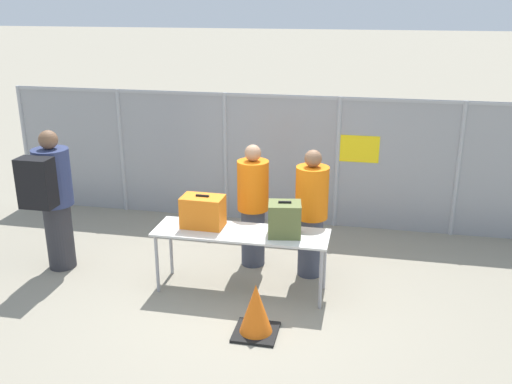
{
  "coord_description": "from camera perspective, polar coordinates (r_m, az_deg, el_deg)",
  "views": [
    {
      "loc": [
        1.35,
        -5.89,
        3.34
      ],
      "look_at": [
        -0.02,
        0.67,
        1.05
      ],
      "focal_mm": 40.0,
      "sensor_mm": 36.0,
      "label": 1
    }
  ],
  "objects": [
    {
      "name": "inspection_table",
      "position": [
        6.67,
        -1.5,
        -4.48
      ],
      "size": [
        2.05,
        0.6,
        0.76
      ],
      "color": "silver",
      "rests_on": "ground_plane"
    },
    {
      "name": "traffic_cone",
      "position": [
        6.03,
        -0.02,
        -11.82
      ],
      "size": [
        0.46,
        0.46,
        0.57
      ],
      "color": "black",
      "rests_on": "ground_plane"
    },
    {
      "name": "utility_trailer",
      "position": [
        10.24,
        8.35,
        1.74
      ],
      "size": [
        3.72,
        2.02,
        0.6
      ],
      "color": "#4C6B47",
      "rests_on": "ground_plane"
    },
    {
      "name": "traveler_hooded",
      "position": [
        7.53,
        -19.74,
        -0.37
      ],
      "size": [
        0.45,
        0.7,
        1.82
      ],
      "rotation": [
        0.0,
        0.0,
        -0.25
      ],
      "color": "#2D2D33",
      "rests_on": "ground_plane"
    },
    {
      "name": "suitcase_orange",
      "position": [
        6.76,
        -5.33,
        -1.96
      ],
      "size": [
        0.5,
        0.32,
        0.4
      ],
      "color": "orange",
      "rests_on": "inspection_table"
    },
    {
      "name": "ground_plane",
      "position": [
        6.9,
        -0.97,
        -10.08
      ],
      "size": [
        120.0,
        120.0,
        0.0
      ],
      "primitive_type": "plane",
      "color": "gray"
    },
    {
      "name": "security_worker_near",
      "position": [
        7.29,
        -0.31,
        -1.23
      ],
      "size": [
        0.4,
        0.4,
        1.62
      ],
      "rotation": [
        0.0,
        0.0,
        3.05
      ],
      "color": "#383D4C",
      "rests_on": "ground_plane"
    },
    {
      "name": "fence_section",
      "position": [
        8.68,
        2.49,
        3.52
      ],
      "size": [
        8.68,
        0.07,
        1.99
      ],
      "color": "#9EA0A5",
      "rests_on": "ground_plane"
    },
    {
      "name": "security_worker_far",
      "position": [
        7.04,
        5.56,
        -2.01
      ],
      "size": [
        0.4,
        0.4,
        1.63
      ],
      "rotation": [
        0.0,
        0.0,
        3.49
      ],
      "color": "#383D4C",
      "rests_on": "ground_plane"
    },
    {
      "name": "suitcase_olive",
      "position": [
        6.49,
        2.87,
        -2.74
      ],
      "size": [
        0.41,
        0.37,
        0.41
      ],
      "color": "#566033",
      "rests_on": "inspection_table"
    }
  ]
}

